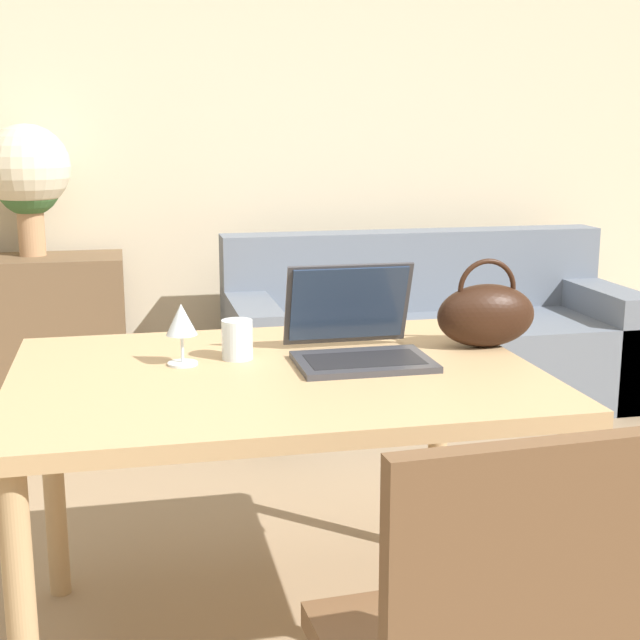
# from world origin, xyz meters

# --- Properties ---
(wall_back) EXTENTS (10.00, 0.06, 2.70)m
(wall_back) POSITION_xyz_m (0.00, 3.19, 1.35)
(wall_back) COLOR beige
(wall_back) RESTS_ON ground_plane
(dining_table) EXTENTS (1.28, 0.95, 0.76)m
(dining_table) POSITION_xyz_m (-0.01, 0.59, 0.67)
(dining_table) COLOR tan
(dining_table) RESTS_ON ground_plane
(couch) EXTENTS (1.96, 0.80, 0.82)m
(couch) POSITION_xyz_m (1.08, 2.55, 0.29)
(couch) COLOR slate
(couch) RESTS_ON ground_plane
(sideboard) EXTENTS (1.03, 0.40, 0.73)m
(sideboard) POSITION_xyz_m (-0.89, 2.87, 0.37)
(sideboard) COLOR brown
(sideboard) RESTS_ON ground_plane
(laptop) EXTENTS (0.34, 0.32, 0.24)m
(laptop) POSITION_xyz_m (0.21, 0.67, 0.82)
(laptop) COLOR #38383D
(laptop) RESTS_ON dining_table
(drinking_glass) EXTENTS (0.08, 0.08, 0.10)m
(drinking_glass) POSITION_xyz_m (-0.09, 0.72, 0.81)
(drinking_glass) COLOR silver
(drinking_glass) RESTS_ON dining_table
(wine_glass) EXTENTS (0.08, 0.08, 0.16)m
(wine_glass) POSITION_xyz_m (-0.23, 0.69, 0.86)
(wine_glass) COLOR silver
(wine_glass) RESTS_ON dining_table
(handbag) EXTENTS (0.27, 0.14, 0.24)m
(handbag) POSITION_xyz_m (0.58, 0.71, 0.85)
(handbag) COLOR black
(handbag) RESTS_ON dining_table
(flower_vase) EXTENTS (0.40, 0.40, 0.62)m
(flower_vase) POSITION_xyz_m (-0.79, 2.93, 1.12)
(flower_vase) COLOR tan
(flower_vase) RESTS_ON sideboard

